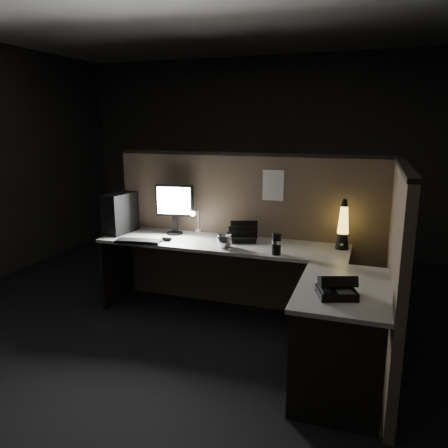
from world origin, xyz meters
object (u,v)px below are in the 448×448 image
(pc_tower, at_px, (120,213))
(desk_phone, at_px, (336,288))
(monitor, at_px, (175,204))
(keyboard, at_px, (138,241))
(lava_lamp, at_px, (343,228))

(pc_tower, bearing_deg, desk_phone, -18.52)
(monitor, bearing_deg, keyboard, -120.78)
(lava_lamp, xyz_separation_m, desk_phone, (0.04, -1.12, -0.13))
(desk_phone, bearing_deg, lava_lamp, 73.26)
(monitor, xyz_separation_m, desk_phone, (1.65, -1.14, -0.24))
(monitor, bearing_deg, pc_tower, -172.72)
(desk_phone, bearing_deg, monitor, 126.43)
(pc_tower, bearing_deg, lava_lamp, 9.20)
(keyboard, distance_m, lava_lamp, 1.84)
(monitor, relative_size, desk_phone, 1.71)
(pc_tower, relative_size, lava_lamp, 0.90)
(monitor, bearing_deg, desk_phone, -41.84)
(keyboard, bearing_deg, monitor, 56.34)
(monitor, xyz_separation_m, lava_lamp, (1.61, -0.02, -0.11))
(pc_tower, relative_size, desk_phone, 1.40)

